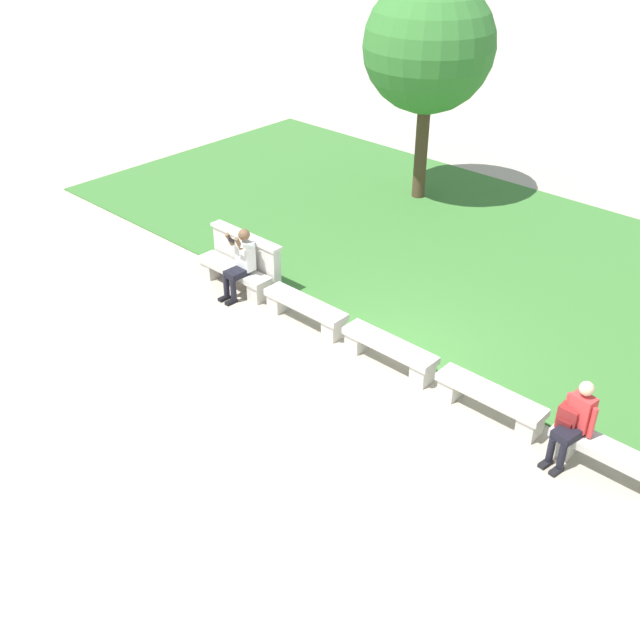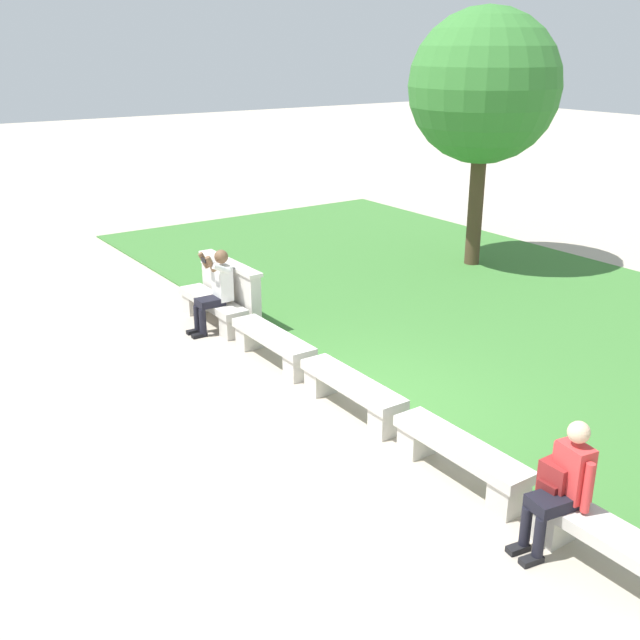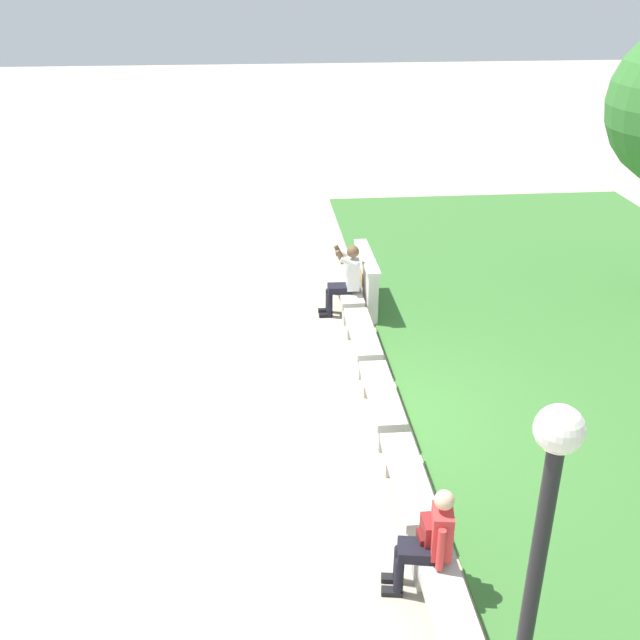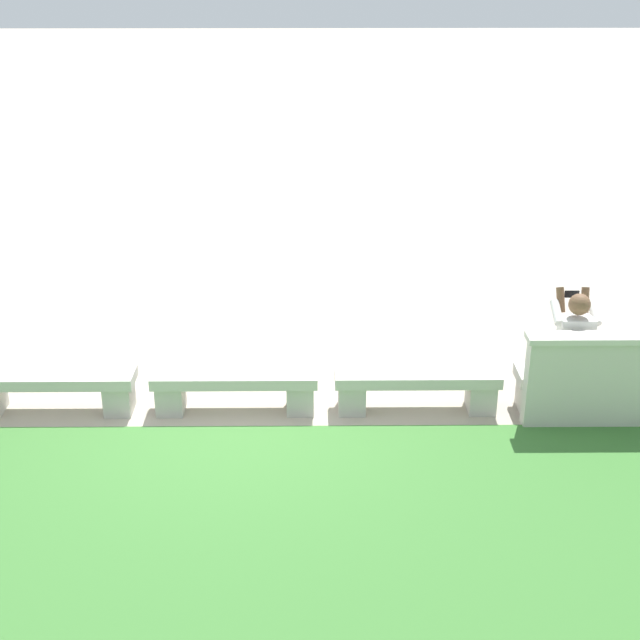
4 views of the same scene
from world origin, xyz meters
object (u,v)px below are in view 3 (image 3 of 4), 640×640
Objects in this scene: bench_far at (408,485)px; backpack at (431,535)px; bench_end at (448,612)px; bench_near at (362,339)px; bench_mid at (382,400)px; person_distant at (430,539)px; lamp_post at (533,587)px; person_photographer at (346,277)px; bench_main at (348,292)px.

backpack is at bearing -1.40° from bench_far.
bench_near is at bearing 180.00° from bench_end.
bench_mid is at bearing 0.00° from bench_near.
bench_near is at bearing 179.27° from person_distant.
bench_far is 4.30m from lamp_post.
bench_mid is at bearing 179.46° from backpack.
bench_far is 5.39m from person_photographer.
bench_mid is (1.89, 0.00, 0.00)m from bench_near.
person_distant is at bearing -2.84° from bench_far.
person_photographer is at bearing -179.39° from bench_end.
bench_mid is at bearing 1.28° from person_photographer.
bench_mid is 1.30× the size of person_photographer.
bench_far is 1.37m from person_distant.
person_photographer is at bearing -177.19° from bench_near.
lamp_post is (2.40, -0.03, 1.78)m from person_distant.
person_photographer is at bearing -179.17° from bench_far.
person_distant is (7.00, -0.07, 0.38)m from bench_main.
bench_main is at bearing 180.00° from bench_far.
person_photographer is (0.31, -0.08, 0.44)m from bench_main.
bench_main is 9.64m from lamp_post.
bench_far is 0.46× the size of lamp_post.
bench_far is at bearing 180.00° from bench_end.
person_photographer is 6.69m from person_distant.
person_photographer is at bearing -14.04° from bench_main.
bench_near is at bearing 179.66° from backpack.
person_photographer is 0.35× the size of lamp_post.
person_photographer is (-3.48, -0.08, 0.44)m from bench_mid.
bench_far is 1.30× the size of person_photographer.
backpack is at bearing -0.34° from bench_near.
lamp_post reaches higher than bench_main.
bench_main is 3.79m from bench_mid.
bench_near and bench_end have the same top height.
bench_end is 2.82m from lamp_post.
bench_near is at bearing 2.81° from person_photographer.
person_photographer reaches higher than bench_far.
person_photographer reaches higher than bench_near.
bench_far is at bearing 178.60° from backpack.
bench_far is 4.01× the size of backpack.
person_distant is (6.69, 0.01, -0.06)m from person_photographer.
bench_main is 1.00× the size of bench_mid.
backpack is (6.89, -0.03, 0.33)m from bench_main.
bench_near and bench_far have the same top height.
backpack is (1.21, -0.03, 0.33)m from bench_far.
bench_mid is 3.79m from bench_end.
backpack is (3.10, -0.03, 0.33)m from bench_mid.
bench_far is at bearing 178.50° from lamp_post.
lamp_post is at bearing -3.07° from bench_end.
bench_near is 1.00× the size of bench_far.
bench_far is at bearing 0.00° from bench_mid.
person_distant reaches higher than bench_near.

